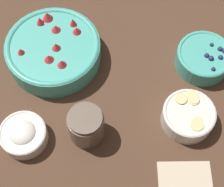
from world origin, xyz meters
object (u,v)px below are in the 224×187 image
Objects in this scene: bowl_strawberries at (53,49)px; jar_chocolate at (86,126)px; bowl_cream at (23,134)px; bowl_blueberries at (204,57)px; bowl_bananas at (188,115)px.

jar_chocolate is at bearing -56.82° from bowl_strawberries.
bowl_strawberries is 0.25m from bowl_cream.
bowl_blueberries is 0.52m from bowl_cream.
bowl_cream is 1.24× the size of jar_chocolate.
bowl_strawberries is 1.73× the size of bowl_blueberries.
bowl_cream is at bearing -93.50° from bowl_strawberries.
bowl_cream is (-0.43, -0.30, -0.01)m from bowl_blueberries.
bowl_strawberries is 1.95× the size of bowl_bananas.
bowl_bananas is at bearing 17.49° from jar_chocolate.
bowl_blueberries is 1.13× the size of bowl_bananas.
bowl_cream is at bearing -144.70° from bowl_blueberries.
bowl_cream is at bearing -164.35° from jar_chocolate.
bowl_blueberries is at bearing 43.36° from jar_chocolate.
jar_chocolate is (-0.28, -0.26, 0.01)m from bowl_blueberries.
jar_chocolate is at bearing -162.51° from bowl_bananas.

